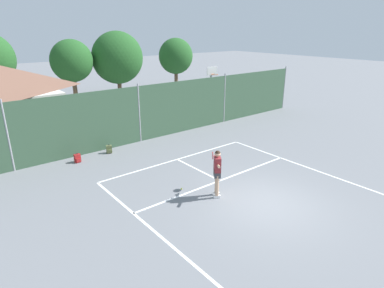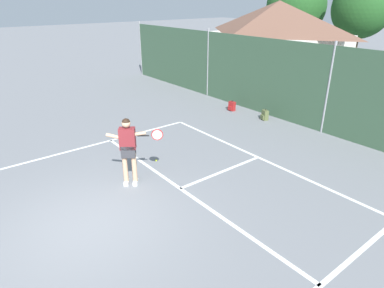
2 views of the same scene
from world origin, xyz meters
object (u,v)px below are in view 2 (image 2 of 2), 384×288
object	(u,v)px
backpack_red	(232,106)
backpack_olive	(265,115)
tennis_player	(129,146)
tennis_ball	(156,160)

from	to	relation	value
backpack_red	backpack_olive	size ratio (longest dim) A/B	1.00
backpack_red	backpack_olive	distance (m)	1.72
tennis_player	backpack_red	world-z (taller)	tennis_player
tennis_player	tennis_ball	bearing A→B (deg)	120.38
tennis_ball	backpack_red	distance (m)	5.77
tennis_player	backpack_olive	world-z (taller)	tennis_player
backpack_red	tennis_ball	bearing A→B (deg)	-67.84
backpack_red	backpack_olive	xyz separation A→B (m)	(1.71, 0.19, 0.00)
tennis_player	backpack_olive	size ratio (longest dim) A/B	4.01
tennis_player	backpack_red	bearing A→B (deg)	113.81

